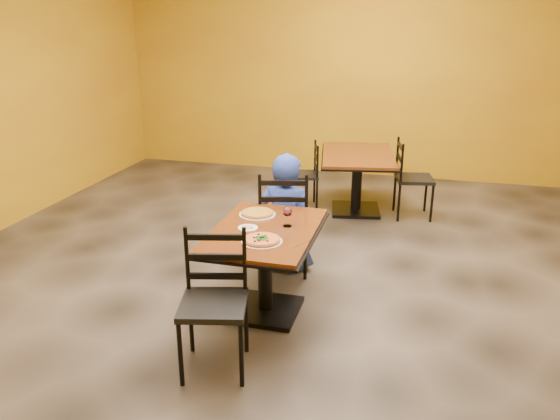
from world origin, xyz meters
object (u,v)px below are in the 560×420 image
(table_main, at_px, (265,251))
(chair_second_left, at_px, (302,175))
(plate_main, at_px, (262,241))
(chair_main_far, at_px, (283,220))
(diner, at_px, (286,211))
(pizza_main, at_px, (262,240))
(side_plate, at_px, (248,228))
(wine_glass, at_px, (287,216))
(pizza_far, at_px, (257,213))
(plate_far, at_px, (257,214))
(chair_main_near, at_px, (213,306))
(chair_second_right, at_px, (414,179))
(table_second, at_px, (357,169))

(table_main, distance_m, chair_second_left, 2.74)
(plate_main, bearing_deg, chair_main_far, 96.12)
(diner, xyz_separation_m, pizza_main, (0.11, -1.18, 0.19))
(chair_main_far, distance_m, side_plate, 0.90)
(wine_glass, bearing_deg, pizza_far, 148.80)
(diner, bearing_deg, pizza_main, 101.83)
(wine_glass, bearing_deg, table_main, -145.83)
(diner, distance_m, wine_glass, 0.88)
(pizza_main, relative_size, wine_glass, 1.58)
(wine_glass, bearing_deg, plate_main, -105.83)
(chair_main_far, xyz_separation_m, plate_far, (-0.09, -0.54, 0.24))
(chair_main_near, distance_m, pizza_far, 1.16)
(chair_main_far, xyz_separation_m, wine_glass, (0.22, -0.73, 0.33))
(chair_main_far, bearing_deg, chair_second_right, -135.37)
(chair_second_right, bearing_deg, plate_far, 141.35)
(chair_main_near, distance_m, wine_glass, 1.04)
(chair_main_near, xyz_separation_m, pizza_main, (0.18, 0.57, 0.28))
(table_second, xyz_separation_m, wine_glass, (-0.24, -2.61, 0.28))
(plate_far, bearing_deg, diner, 81.10)
(chair_main_near, distance_m, chair_main_far, 1.67)
(table_main, height_order, chair_second_right, chair_second_right)
(table_main, xyz_separation_m, table_second, (0.40, 2.72, 0.00))
(wine_glass, bearing_deg, chair_second_right, 70.28)
(table_second, height_order, plate_main, plate_main)
(diner, bearing_deg, chair_second_left, -75.85)
(pizza_main, distance_m, side_plate, 0.30)
(table_main, xyz_separation_m, chair_main_far, (-0.06, 0.84, -0.04))
(chair_main_near, bearing_deg, plate_far, 77.86)
(chair_second_right, relative_size, diner, 0.83)
(chair_main_near, bearing_deg, chair_main_far, 74.26)
(plate_far, relative_size, pizza_far, 1.11)
(chair_main_near, height_order, chair_second_left, chair_main_near)
(table_main, height_order, chair_second_left, chair_second_left)
(pizza_main, height_order, pizza_far, same)
(diner, height_order, plate_far, diner)
(chair_main_near, distance_m, plate_main, 0.65)
(pizza_main, bearing_deg, chair_second_left, 96.79)
(chair_main_near, relative_size, chair_second_right, 1.04)
(chair_main_far, height_order, pizza_main, chair_main_far)
(chair_main_far, relative_size, chair_second_left, 1.21)
(chair_second_right, bearing_deg, table_main, 146.69)
(chair_second_left, xyz_separation_m, pizza_far, (0.15, -2.42, 0.35))
(plate_far, distance_m, side_plate, 0.32)
(table_main, relative_size, chair_second_right, 1.29)
(chair_main_far, distance_m, diner, 0.10)
(chair_main_far, bearing_deg, diner, -108.77)
(chair_main_near, height_order, chair_main_far, chair_main_far)
(table_second, height_order, side_plate, side_plate)
(pizza_main, bearing_deg, table_second, 83.44)
(diner, bearing_deg, wine_glass, 111.41)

